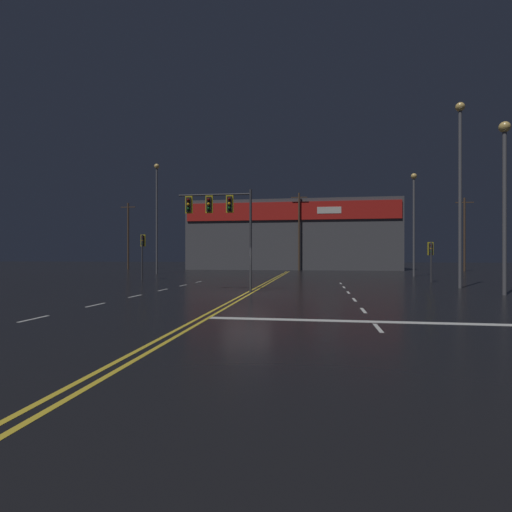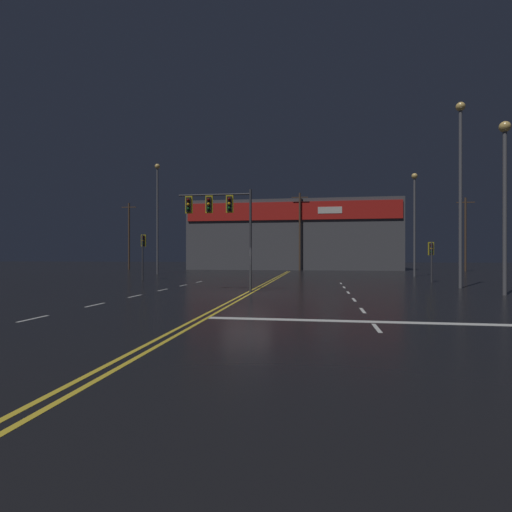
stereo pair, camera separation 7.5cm
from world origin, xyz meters
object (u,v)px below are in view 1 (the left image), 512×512
(traffic_signal_corner_northwest, at_px, (143,247))
(streetlight_near_left, at_px, (157,206))
(streetlight_near_right, at_px, (460,173))
(streetlight_median_approach, at_px, (414,211))
(traffic_signal_corner_northeast, at_px, (431,253))
(streetlight_far_right, at_px, (505,183))
(traffic_signal_median, at_px, (219,212))

(traffic_signal_corner_northwest, height_order, streetlight_near_left, streetlight_near_left)
(streetlight_near_right, height_order, streetlight_median_approach, streetlight_near_right)
(traffic_signal_corner_northeast, height_order, streetlight_far_right, streetlight_far_right)
(streetlight_near_left, bearing_deg, traffic_signal_median, -58.89)
(traffic_signal_median, xyz_separation_m, streetlight_median_approach, (14.74, 18.56, 1.84))
(streetlight_near_left, bearing_deg, traffic_signal_corner_northwest, -73.14)
(streetlight_near_left, xyz_separation_m, streetlight_far_right, (27.12, -19.98, -1.81))
(traffic_signal_median, relative_size, traffic_signal_corner_northwest, 1.52)
(streetlight_near_right, bearing_deg, streetlight_far_right, -80.78)
(traffic_signal_median, relative_size, streetlight_median_approach, 0.57)
(traffic_signal_corner_northwest, bearing_deg, streetlight_median_approach, 21.03)
(traffic_signal_corner_northwest, bearing_deg, traffic_signal_corner_northeast, 1.22)
(traffic_signal_corner_northeast, xyz_separation_m, streetlight_median_approach, (0.75, 8.61, 4.10))
(traffic_signal_corner_northwest, relative_size, streetlight_far_right, 0.42)
(traffic_signal_corner_northeast, height_order, streetlight_near_right, streetlight_near_right)
(streetlight_near_left, bearing_deg, streetlight_near_right, -30.67)
(streetlight_far_right, bearing_deg, streetlight_near_left, 143.61)
(traffic_signal_corner_northeast, distance_m, streetlight_near_left, 28.56)
(streetlight_median_approach, height_order, streetlight_far_right, streetlight_median_approach)
(streetlight_median_approach, bearing_deg, traffic_signal_median, -128.45)
(traffic_signal_corner_northwest, xyz_separation_m, streetlight_median_approach, (23.66, 9.10, 3.56))
(streetlight_near_right, bearing_deg, traffic_signal_corner_northwest, 167.86)
(streetlight_near_left, distance_m, streetlight_median_approach, 26.97)
(streetlight_far_right, bearing_deg, streetlight_near_right, 99.22)
(traffic_signal_median, height_order, streetlight_median_approach, streetlight_median_approach)
(traffic_signal_corner_northeast, relative_size, streetlight_far_right, 0.34)
(streetlight_near_left, distance_m, streetlight_far_right, 33.74)
(traffic_signal_corner_northeast, bearing_deg, streetlight_far_right, -84.34)
(traffic_signal_corner_northeast, height_order, traffic_signal_corner_northwest, traffic_signal_corner_northwest)
(traffic_signal_corner_northwest, bearing_deg, streetlight_near_right, -12.14)
(traffic_signal_corner_northeast, bearing_deg, streetlight_near_right, -87.19)
(traffic_signal_corner_northeast, relative_size, streetlight_near_right, 0.26)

